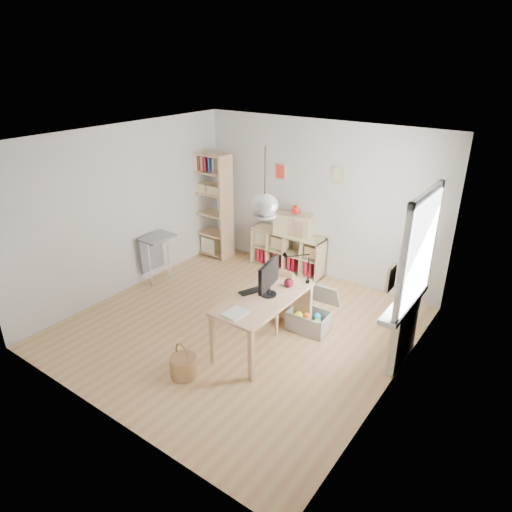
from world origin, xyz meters
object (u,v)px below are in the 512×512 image
Objects in this scene: desk at (264,303)px; drawer_chest at (293,224)px; chair at (275,296)px; storage_chest at (311,316)px; cube_shelf at (287,254)px; tall_bookshelf at (211,201)px; monitor at (269,277)px.

desk is 2.38m from drawer_chest.
drawer_chest is at bearing 113.28° from chair.
storage_chest is at bearing 66.72° from desk.
chair reaches higher than desk.
storage_chest is (1.34, -1.49, -0.10)m from cube_shelf.
tall_bookshelf reaches higher than storage_chest.
drawer_chest reaches higher than cube_shelf.
chair is 0.70m from monitor.
tall_bookshelf is at bearing 142.99° from desk.
tall_bookshelf is (-1.56, -0.28, 0.79)m from cube_shelf.
chair is (0.87, -1.73, 0.19)m from cube_shelf.
cube_shelf is at bearing 105.39° from monitor.
storage_chest is 1.10m from monitor.
tall_bookshelf is 1.72m from drawer_chest.
monitor is (1.04, -2.16, 0.72)m from cube_shelf.
chair is at bearing 106.58° from desk.
desk is at bearing -73.96° from chair.
storage_chest is (0.47, 0.24, -0.29)m from chair.
chair is 0.60m from storage_chest.
drawer_chest is at bearing -17.83° from cube_shelf.
desk is 0.75× the size of tall_bookshelf.
drawer_chest reaches higher than desk.
tall_bookshelf reaches higher than drawer_chest.
chair is at bearing -79.86° from drawer_chest.
chair is at bearing -63.21° from cube_shelf.
cube_shelf reaches higher than storage_chest.
chair reaches higher than cube_shelf.
cube_shelf is 2.09× the size of storage_chest.
chair is 1.27× the size of storage_chest.
cube_shelf is 0.70× the size of tall_bookshelf.
storage_chest is 1.02× the size of drawer_chest.
drawer_chest is at bearing 127.37° from storage_chest.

